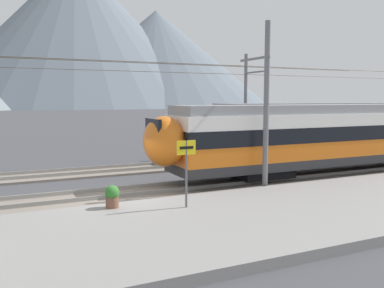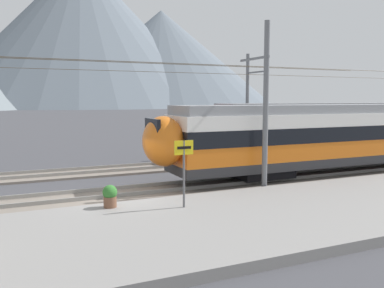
# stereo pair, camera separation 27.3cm
# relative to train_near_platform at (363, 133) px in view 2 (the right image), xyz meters

# --- Properties ---
(ground_plane) EXTENTS (400.00, 400.00, 0.00)m
(ground_plane) POSITION_rel_train_near_platform_xyz_m (-14.29, -1.11, -2.22)
(ground_plane) COLOR #424247
(platform_slab) EXTENTS (120.00, 6.90, 0.32)m
(platform_slab) POSITION_rel_train_near_platform_xyz_m (-14.29, -5.67, -2.06)
(platform_slab) COLOR gray
(platform_slab) RESTS_ON ground
(track_near) EXTENTS (120.00, 3.00, 0.28)m
(track_near) POSITION_rel_train_near_platform_xyz_m (-14.29, 0.00, -2.16)
(track_near) COLOR slate
(track_near) RESTS_ON ground
(track_far) EXTENTS (120.00, 3.00, 0.28)m
(track_far) POSITION_rel_train_near_platform_xyz_m (-14.29, 5.91, -2.16)
(track_far) COLOR slate
(track_far) RESTS_ON ground
(train_near_platform) EXTENTS (25.51, 2.85, 4.27)m
(train_near_platform) POSITION_rel_train_near_platform_xyz_m (0.00, 0.00, 0.00)
(train_near_platform) COLOR #2D2D30
(train_near_platform) RESTS_ON track_near
(train_far_track) EXTENTS (30.87, 2.87, 4.27)m
(train_far_track) POSITION_rel_train_near_platform_xyz_m (8.22, 5.91, 0.01)
(train_far_track) COLOR #2D2D30
(train_far_track) RESTS_ON track_far
(catenary_mast_mid) EXTENTS (40.49, 2.28, 7.50)m
(catenary_mast_mid) POSITION_rel_train_near_platform_xyz_m (-7.93, -1.83, 1.73)
(catenary_mast_mid) COLOR slate
(catenary_mast_mid) RESTS_ON ground
(catenary_mast_far_side) EXTENTS (40.49, 2.52, 7.31)m
(catenary_mast_far_side) POSITION_rel_train_near_platform_xyz_m (-2.58, 7.96, 1.66)
(catenary_mast_far_side) COLOR slate
(catenary_mast_far_side) RESTS_ON ground
(platform_sign) EXTENTS (0.70, 0.08, 2.39)m
(platform_sign) POSITION_rel_train_near_platform_xyz_m (-12.69, -3.96, -0.16)
(platform_sign) COLOR #59595B
(platform_sign) RESTS_ON platform_slab
(potted_plant_platform_edge) EXTENTS (0.52, 0.52, 0.80)m
(potted_plant_platform_edge) POSITION_rel_train_near_platform_xyz_m (-15.08, -2.89, -1.47)
(potted_plant_platform_edge) COLOR brown
(potted_plant_platform_edge) RESTS_ON platform_slab
(mountain_central_peak) EXTENTS (148.80, 148.80, 78.36)m
(mountain_central_peak) POSITION_rel_train_near_platform_xyz_m (20.27, 210.58, 36.96)
(mountain_central_peak) COLOR slate
(mountain_central_peak) RESTS_ON ground
(mountain_right_ridge) EXTENTS (123.47, 123.47, 51.97)m
(mountain_right_ridge) POSITION_rel_train_near_platform_xyz_m (60.42, 198.66, 23.76)
(mountain_right_ridge) COLOR slate
(mountain_right_ridge) RESTS_ON ground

